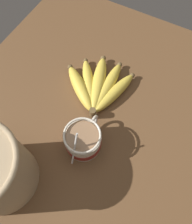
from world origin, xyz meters
TOP-DOWN VIEW (x-y plane):
  - table at (0.00, 0.00)cm, footprint 97.58×97.58cm
  - coffee_mug at (-9.07, 3.26)cm, footprint 14.81×10.07cm
  - banana_bunch at (9.11, 8.53)cm, footprint 22.05×22.43cm

SIDE VIEW (x-z plane):
  - table at x=0.00cm, z-range 0.00..3.78cm
  - banana_bunch at x=9.11cm, z-range 3.56..7.88cm
  - coffee_mug at x=-9.07cm, z-range 0.81..14.60cm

